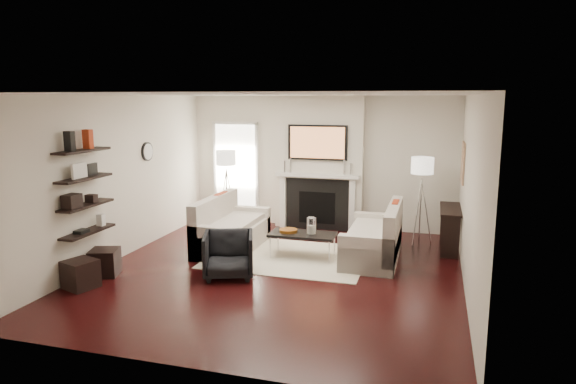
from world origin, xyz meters
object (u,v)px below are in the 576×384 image
(loveseat_right_base, at_px, (372,247))
(coffee_table, at_px, (303,234))
(loveseat_left_base, at_px, (232,237))
(ottoman_near, at_px, (105,262))
(armchair, at_px, (229,253))
(lamp_left_shade, at_px, (226,158))
(lamp_right_shade, at_px, (422,166))

(loveseat_right_base, relative_size, coffee_table, 1.64)
(loveseat_left_base, bearing_deg, ottoman_near, -125.93)
(armchair, height_order, lamp_left_shade, lamp_left_shade)
(loveseat_left_base, relative_size, ottoman_near, 4.50)
(loveseat_right_base, xyz_separation_m, armchair, (-1.97, -1.47, 0.16))
(lamp_right_shade, bearing_deg, loveseat_left_base, -158.06)
(coffee_table, relative_size, lamp_left_shade, 2.75)
(lamp_left_shade, bearing_deg, lamp_right_shade, -2.52)
(coffee_table, bearing_deg, lamp_left_shade, 141.80)
(ottoman_near, bearing_deg, coffee_table, 32.33)
(loveseat_right_base, bearing_deg, coffee_table, -167.81)
(armchair, distance_m, lamp_left_shade, 3.26)
(armchair, bearing_deg, lamp_right_shade, 24.32)
(loveseat_right_base, distance_m, lamp_right_shade, 1.86)
(coffee_table, xyz_separation_m, lamp_left_shade, (-2.04, 1.61, 1.05))
(loveseat_right_base, relative_size, ottoman_near, 4.50)
(armchair, relative_size, ottoman_near, 1.86)
(loveseat_left_base, relative_size, lamp_right_shade, 4.50)
(loveseat_right_base, height_order, lamp_left_shade, lamp_left_shade)
(armchair, bearing_deg, ottoman_near, 173.91)
(loveseat_left_base, xyz_separation_m, lamp_right_shade, (3.19, 1.28, 1.24))
(loveseat_right_base, bearing_deg, lamp_right_shade, 58.73)
(loveseat_left_base, height_order, loveseat_right_base, same)
(loveseat_left_base, xyz_separation_m, ottoman_near, (-1.33, -1.84, -0.01))
(lamp_right_shade, xyz_separation_m, ottoman_near, (-4.52, -3.12, -1.25))
(loveseat_left_base, xyz_separation_m, armchair, (0.50, -1.37, 0.16))
(loveseat_left_base, bearing_deg, coffee_table, -6.45)
(loveseat_right_base, height_order, armchair, armchair)
(loveseat_left_base, distance_m, lamp_right_shade, 3.66)
(coffee_table, bearing_deg, ottoman_near, -147.67)
(loveseat_left_base, relative_size, lamp_left_shade, 4.50)
(lamp_left_shade, relative_size, lamp_right_shade, 1.00)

